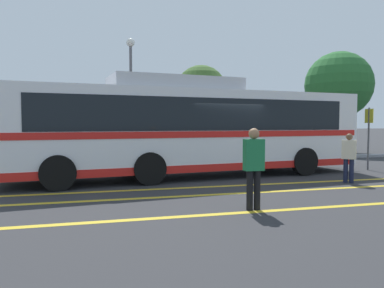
# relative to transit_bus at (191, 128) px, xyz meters

# --- Properties ---
(ground_plane) EXTENTS (220.00, 220.00, 0.00)m
(ground_plane) POSITION_rel_transit_bus_xyz_m (1.00, -0.15, -1.72)
(ground_plane) COLOR #2D2D30
(lane_strip_0) EXTENTS (32.46, 0.20, 0.01)m
(lane_strip_0) POSITION_rel_transit_bus_xyz_m (0.02, -2.20, -1.71)
(lane_strip_0) COLOR gold
(lane_strip_0) RESTS_ON ground_plane
(lane_strip_1) EXTENTS (32.46, 0.20, 0.01)m
(lane_strip_1) POSITION_rel_transit_bus_xyz_m (0.02, -3.39, -1.71)
(lane_strip_1) COLOR gold
(lane_strip_1) RESTS_ON ground_plane
(lane_strip_2) EXTENTS (32.46, 0.20, 0.01)m
(lane_strip_2) POSITION_rel_transit_bus_xyz_m (0.02, -5.43, -1.71)
(lane_strip_2) COLOR gold
(lane_strip_2) RESTS_ON ground_plane
(curb_strip) EXTENTS (40.46, 0.36, 0.15)m
(curb_strip) POSITION_rel_transit_bus_xyz_m (0.02, 4.85, -1.64)
(curb_strip) COLOR #99999E
(curb_strip) RESTS_ON ground_plane
(transit_bus) EXTENTS (12.95, 4.02, 3.41)m
(transit_bus) POSITION_rel_transit_bus_xyz_m (0.00, 0.00, 0.00)
(transit_bus) COLOR white
(transit_bus) RESTS_ON ground_plane
(parked_car_1) EXTENTS (4.79, 1.87, 1.53)m
(parked_car_1) POSITION_rel_transit_bus_xyz_m (-6.33, 3.61, -0.95)
(parked_car_1) COLOR olive
(parked_car_1) RESTS_ON ground_plane
(pedestrian_0) EXTENTS (0.46, 0.45, 1.55)m
(pedestrian_0) POSITION_rel_transit_bus_xyz_m (4.41, -2.61, -0.84)
(pedestrian_0) COLOR #191E38
(pedestrian_0) RESTS_ON ground_plane
(pedestrian_2) EXTENTS (0.43, 0.23, 1.76)m
(pedestrian_2) POSITION_rel_transit_bus_xyz_m (-0.02, -5.25, -0.71)
(pedestrian_2) COLOR black
(pedestrian_2) RESTS_ON ground_plane
(bus_stop_sign) EXTENTS (0.08, 0.40, 2.50)m
(bus_stop_sign) POSITION_rel_transit_bus_xyz_m (7.33, -0.00, -0.14)
(bus_stop_sign) COLOR #59595E
(bus_stop_sign) RESTS_ON ground_plane
(street_lamp) EXTENTS (0.41, 0.41, 6.07)m
(street_lamp) POSITION_rel_transit_bus_xyz_m (-1.46, 6.25, 2.30)
(street_lamp) COLOR #59595E
(street_lamp) RESTS_ON ground_plane
(tree_0) EXTENTS (2.98, 2.98, 5.21)m
(tree_0) POSITION_rel_transit_bus_xyz_m (2.74, 8.17, 1.99)
(tree_0) COLOR #513823
(tree_0) RESTS_ON ground_plane
(tree_1) EXTENTS (4.25, 4.25, 6.47)m
(tree_1) POSITION_rel_transit_bus_xyz_m (12.00, 8.32, 2.62)
(tree_1) COLOR #513823
(tree_1) RESTS_ON ground_plane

